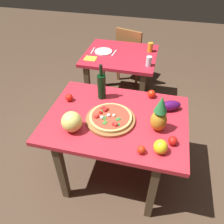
{
  "coord_description": "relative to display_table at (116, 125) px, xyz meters",
  "views": [
    {
      "loc": [
        0.3,
        -1.36,
        1.97
      ],
      "look_at": [
        -0.04,
        0.0,
        0.78
      ],
      "focal_mm": 35.74,
      "sensor_mm": 36.0,
      "label": 1
    }
  ],
  "objects": [
    {
      "name": "tomato_near_board",
      "position": [
        0.25,
        -0.33,
        0.12
      ],
      "size": [
        0.06,
        0.06,
        0.06
      ],
      "primitive_type": "sphere",
      "color": "red",
      "rests_on": "display_table"
    },
    {
      "name": "bell_pepper",
      "position": [
        0.38,
        -0.28,
        0.14
      ],
      "size": [
        0.1,
        0.1,
        0.11
      ],
      "primitive_type": "ellipsoid",
      "color": "yellow",
      "rests_on": "display_table"
    },
    {
      "name": "pizza_board",
      "position": [
        -0.04,
        -0.05,
        0.11
      ],
      "size": [
        0.4,
        0.4,
        0.02
      ],
      "primitive_type": "cylinder",
      "color": "#905C32",
      "rests_on": "display_table"
    },
    {
      "name": "display_table",
      "position": [
        0.0,
        0.0,
        0.0
      ],
      "size": [
        1.17,
        0.86,
        0.73
      ],
      "color": "brown",
      "rests_on": "ground_plane"
    },
    {
      "name": "dining_chair",
      "position": [
        -0.18,
        1.79,
        -0.16
      ],
      "size": [
        0.5,
        0.5,
        0.85
      ],
      "rotation": [
        0.0,
        0.0,
        2.84
      ],
      "color": "#905C32",
      "rests_on": "ground_plane"
    },
    {
      "name": "ground_plane",
      "position": [
        0.0,
        0.0,
        -0.64
      ],
      "size": [
        10.0,
        10.0,
        0.0
      ],
      "primitive_type": "plane",
      "color": "#4C3828"
    },
    {
      "name": "knife_utensil",
      "position": [
        -0.3,
        1.17,
        0.1
      ],
      "size": [
        0.03,
        0.18,
        0.01
      ],
      "primitive_type": "cube",
      "rotation": [
        0.0,
        0.0,
        -0.09
      ],
      "color": "silver",
      "rests_on": "background_table"
    },
    {
      "name": "melon",
      "position": [
        -0.3,
        -0.22,
        0.17
      ],
      "size": [
        0.16,
        0.16,
        0.16
      ],
      "primitive_type": "sphere",
      "color": "#E4D769",
      "rests_on": "display_table"
    },
    {
      "name": "pineapple_left",
      "position": [
        0.34,
        -0.06,
        0.23
      ],
      "size": [
        0.12,
        0.12,
        0.31
      ],
      "color": "#BC8323",
      "rests_on": "display_table"
    },
    {
      "name": "eggplant",
      "position": [
        0.42,
        0.2,
        0.14
      ],
      "size": [
        0.22,
        0.16,
        0.09
      ],
      "primitive_type": "ellipsoid",
      "rotation": [
        0.0,
        0.0,
        0.42
      ],
      "color": "#4A1054",
      "rests_on": "display_table"
    },
    {
      "name": "pizza",
      "position": [
        -0.04,
        -0.05,
        0.13
      ],
      "size": [
        0.35,
        0.35,
        0.06
      ],
      "color": "tan",
      "rests_on": "pizza_board"
    },
    {
      "name": "drinking_glass_water",
      "position": [
        0.16,
        0.96,
        0.15
      ],
      "size": [
        0.06,
        0.06,
        0.11
      ],
      "primitive_type": "cylinder",
      "color": "silver",
      "rests_on": "background_table"
    },
    {
      "name": "fork_utensil",
      "position": [
        -0.58,
        1.17,
        0.1
      ],
      "size": [
        0.03,
        0.18,
        0.01
      ],
      "primitive_type": "cube",
      "rotation": [
        0.0,
        0.0,
        0.05
      ],
      "color": "silver",
      "rests_on": "background_table"
    },
    {
      "name": "tomato_beside_pepper",
      "position": [
        0.46,
        -0.19,
        0.13
      ],
      "size": [
        0.07,
        0.07,
        0.07
      ],
      "primitive_type": "sphere",
      "color": "red",
      "rests_on": "display_table"
    },
    {
      "name": "tomato_by_bottle",
      "position": [
        -0.47,
        0.12,
        0.13
      ],
      "size": [
        0.07,
        0.07,
        0.07
      ],
      "primitive_type": "sphere",
      "color": "red",
      "rests_on": "display_table"
    },
    {
      "name": "drinking_glass_juice",
      "position": [
        0.13,
        1.33,
        0.15
      ],
      "size": [
        0.07,
        0.07,
        0.11
      ],
      "primitive_type": "cylinder",
      "color": "orange",
      "rests_on": "background_table"
    },
    {
      "name": "dinner_plate",
      "position": [
        -0.44,
        1.17,
        0.1
      ],
      "size": [
        0.22,
        0.22,
        0.02
      ],
      "primitive_type": "cylinder",
      "color": "white",
      "rests_on": "background_table"
    },
    {
      "name": "wine_bottle",
      "position": [
        -0.19,
        0.24,
        0.22
      ],
      "size": [
        0.08,
        0.08,
        0.34
      ],
      "color": "black",
      "rests_on": "display_table"
    },
    {
      "name": "background_table",
      "position": [
        -0.22,
        1.17,
        -0.02
      ],
      "size": [
        0.89,
        0.78,
        0.73
      ],
      "color": "brown",
      "rests_on": "ground_plane"
    },
    {
      "name": "napkin_folded",
      "position": [
        -0.54,
        0.96,
        0.1
      ],
      "size": [
        0.14,
        0.12,
        0.01
      ],
      "primitive_type": "cube",
      "rotation": [
        0.0,
        0.0,
        -0.0
      ],
      "color": "yellow",
      "rests_on": "background_table"
    },
    {
      "name": "tomato_at_corner",
      "position": [
        0.25,
        0.36,
        0.13
      ],
      "size": [
        0.07,
        0.07,
        0.07
      ],
      "primitive_type": "sphere",
      "color": "red",
      "rests_on": "display_table"
    }
  ]
}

